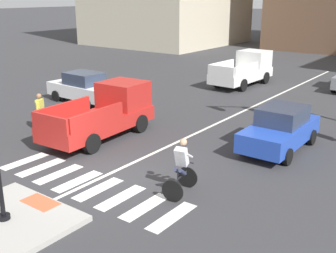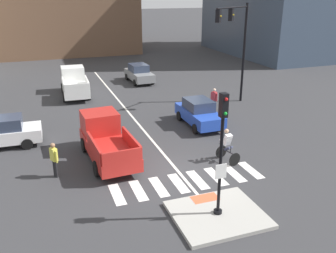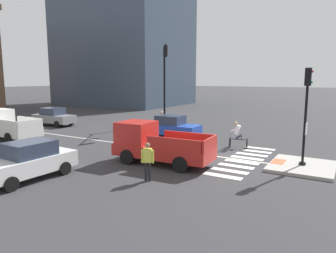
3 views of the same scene
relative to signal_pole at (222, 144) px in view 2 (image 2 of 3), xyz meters
The scene contains 23 objects.
ground_plane 4.68m from the signal_pole, 90.00° to the left, with size 300.00×300.00×0.00m, color #333335.
traffic_island 2.89m from the signal_pole, 90.00° to the left, with size 3.38×2.93×0.15m, color #A3A099.
tactile_pad_front 3.03m from the signal_pole, 90.00° to the left, with size 1.10×0.60×0.01m, color #DB5B38.
signal_pole is the anchor object (origin of this frame).
crosswalk_stripe_a 5.25m from the signal_pole, 138.37° to the left, with size 0.44×1.80×0.01m, color silver.
crosswalk_stripe_b 4.73m from the signal_pole, 128.79° to the left, with size 0.44×1.80×0.01m, color silver.
crosswalk_stripe_c 4.35m from the signal_pole, 115.75° to the left, with size 0.44×1.80×0.01m, color silver.
crosswalk_stripe_d 4.15m from the signal_pole, 99.13° to the left, with size 0.44×1.80×0.01m, color silver.
crosswalk_stripe_e 4.15m from the signal_pole, 80.87° to the left, with size 0.44×1.80×0.01m, color silver.
crosswalk_stripe_f 4.35m from the signal_pole, 64.25° to the left, with size 0.44×1.80×0.01m, color silver.
crosswalk_stripe_g 4.73m from the signal_pole, 51.21° to the left, with size 0.44×1.80×0.01m, color silver.
crosswalk_stripe_h 5.25m from the signal_pole, 41.63° to the left, with size 0.44×1.80×0.01m, color silver.
lane_centre_line 13.94m from the signal_pole, 90.26° to the left, with size 0.14×28.00×0.01m, color silver.
traffic_light_mast 14.91m from the signal_pole, 58.48° to the left, with size 3.65×2.46×7.19m.
building_corner_left 45.81m from the signal_pole, 91.39° to the left, with size 18.22×18.43×13.41m.
car_white_cross_left 12.92m from the signal_pole, 128.49° to the left, with size 4.15×1.95×1.64m.
car_blue_eastbound_mid 10.29m from the signal_pole, 69.67° to the left, with size 1.86×4.11×1.64m.
car_grey_eastbound_distant 22.18m from the signal_pole, 81.93° to the left, with size 1.98×4.17×1.64m.
pickup_truck_red_westbound_near 7.57m from the signal_pole, 113.53° to the left, with size 2.26×5.20×2.08m.
pickup_truck_white_westbound_distant 19.79m from the signal_pole, 98.79° to the left, with size 2.22×5.17×2.08m.
cyclist 5.35m from the signal_pole, 57.67° to the left, with size 0.85×1.19×1.68m.
pedestrian_at_curb_left 7.96m from the signal_pole, 135.78° to the left, with size 0.35×0.51×1.67m.
pedestrian_waiting_far_side 13.03m from the signal_pole, 64.18° to the left, with size 0.36×0.50×1.67m.
Camera 2 is at (-5.84, -14.18, 8.08)m, focal length 39.48 mm.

